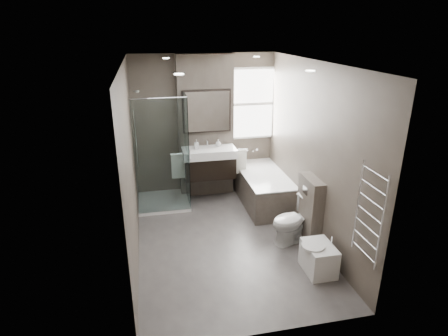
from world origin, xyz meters
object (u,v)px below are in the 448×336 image
object	(u,v)px
bidet	(318,258)
bathtub	(263,187)
toilet	(294,220)
vanity	(209,162)

from	to	relation	value
bidet	bathtub	bearing A→B (deg)	92.42
bathtub	toilet	distance (m)	1.35
vanity	bathtub	xyz separation A→B (m)	(0.92, -0.33, -0.43)
bathtub	bidet	distance (m)	2.12
vanity	toilet	distance (m)	1.97
bathtub	vanity	bearing A→B (deg)	160.63
bathtub	toilet	xyz separation A→B (m)	(0.05, -1.35, 0.03)
vanity	toilet	bearing A→B (deg)	-59.92
vanity	toilet	world-z (taller)	vanity
toilet	bidet	size ratio (longest dim) A/B	1.37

